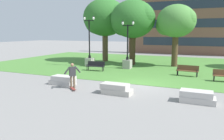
% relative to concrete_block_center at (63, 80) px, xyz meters
% --- Properties ---
extents(ground_plane, '(140.00, 140.00, 0.00)m').
position_rel_concrete_block_center_xyz_m(ground_plane, '(5.10, 2.07, -0.31)').
color(ground_plane, gray).
extents(grass_lawn, '(40.00, 20.00, 0.02)m').
position_rel_concrete_block_center_xyz_m(grass_lawn, '(5.10, 12.07, -0.30)').
color(grass_lawn, '#4C8438').
rests_on(grass_lawn, ground).
extents(concrete_block_center, '(1.83, 0.90, 0.64)m').
position_rel_concrete_block_center_xyz_m(concrete_block_center, '(0.00, 0.00, 0.00)').
color(concrete_block_center, '#BCB7B2').
rests_on(concrete_block_center, ground).
extents(concrete_block_left, '(1.88, 0.90, 0.64)m').
position_rel_concrete_block_center_xyz_m(concrete_block_left, '(4.43, -0.72, 0.00)').
color(concrete_block_left, '#B2ADA3').
rests_on(concrete_block_left, ground).
extents(concrete_block_right, '(1.81, 0.90, 0.64)m').
position_rel_concrete_block_center_xyz_m(concrete_block_right, '(9.01, -0.51, 0.00)').
color(concrete_block_right, '#BCB7B2').
rests_on(concrete_block_right, ground).
extents(person_skateboarder, '(0.69, 1.12, 1.71)m').
position_rel_concrete_block_center_xyz_m(person_skateboarder, '(1.26, -0.64, 0.66)').
color(person_skateboarder, brown).
rests_on(person_skateboarder, ground).
extents(skateboard, '(0.89, 0.83, 0.14)m').
position_rel_concrete_block_center_xyz_m(skateboard, '(1.46, -0.95, -0.22)').
color(skateboard, maroon).
rests_on(skateboard, ground).
extents(park_bench_near_right, '(1.84, 0.67, 0.90)m').
position_rel_concrete_block_center_xyz_m(park_bench_near_right, '(-0.53, 6.01, 0.23)').
color(park_bench_near_right, black).
rests_on(park_bench_near_right, grass_lawn).
extents(park_bench_far_left, '(1.84, 0.70, 0.90)m').
position_rel_concrete_block_center_xyz_m(park_bench_far_left, '(7.91, 6.84, 0.23)').
color(park_bench_far_left, brown).
rests_on(park_bench_far_left, grass_lawn).
extents(lamp_post_left, '(1.32, 0.80, 5.43)m').
position_rel_concrete_block_center_xyz_m(lamp_post_left, '(-2.45, 8.25, 0.80)').
color(lamp_post_left, '#ADA89E').
rests_on(lamp_post_left, grass_lawn).
extents(lamp_post_right, '(1.32, 0.80, 4.87)m').
position_rel_concrete_block_center_xyz_m(lamp_post_right, '(1.86, 8.50, 0.71)').
color(lamp_post_right, gray).
rests_on(lamp_post_right, grass_lawn).
extents(tree_near_right, '(4.29, 4.09, 6.63)m').
position_rel_concrete_block_center_xyz_m(tree_near_right, '(6.05, 11.93, 4.51)').
color(tree_near_right, '#4C3823').
rests_on(tree_near_right, grass_lawn).
extents(tree_far_left, '(5.79, 5.51, 7.89)m').
position_rel_concrete_block_center_xyz_m(tree_far_left, '(-2.88, 13.02, 5.18)').
color(tree_far_left, brown).
rests_on(tree_far_left, grass_lawn).
extents(tree_far_right, '(5.27, 5.02, 7.31)m').
position_rel_concrete_block_center_xyz_m(tree_far_right, '(1.34, 11.45, 4.80)').
color(tree_far_right, '#42301E').
rests_on(tree_far_right, grass_lawn).
extents(building_facade_distant, '(22.56, 1.03, 11.02)m').
position_rel_concrete_block_center_xyz_m(building_facade_distant, '(7.08, 26.56, 5.20)').
color(building_facade_distant, brown).
rests_on(building_facade_distant, ground).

